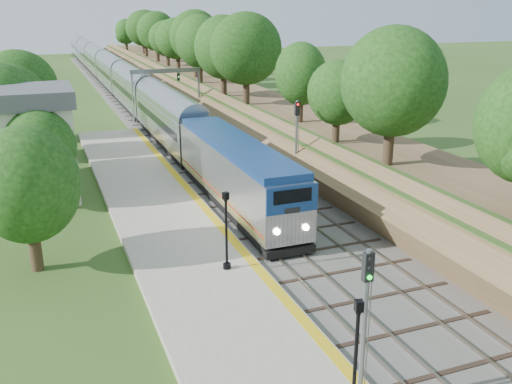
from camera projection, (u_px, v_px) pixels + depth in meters
name	position (u px, v px, depth m)	size (l,w,h in m)	color
trackbed	(155.00, 113.00, 73.38)	(9.50, 170.00, 0.28)	#4C4944
platform	(188.00, 254.00, 31.92)	(6.40, 68.00, 0.38)	#9E967F
yellow_stripe	(236.00, 243.00, 32.84)	(0.55, 68.00, 0.01)	gold
embankment	(217.00, 95.00, 75.64)	(10.64, 170.00, 11.70)	brown
station_building	(14.00, 144.00, 40.08)	(8.60, 6.60, 8.00)	beige
signal_gantry	(166.00, 80.00, 67.61)	(8.40, 0.38, 6.20)	slate
trees_behind_platform	(63.00, 168.00, 32.65)	(7.82, 53.32, 7.21)	#332316
train	(112.00, 75.00, 93.44)	(3.06, 143.77, 4.51)	black
lamppost_mid	(355.00, 362.00, 18.87)	(0.41, 0.41, 4.14)	black
lamppost_far	(226.00, 235.00, 29.15)	(0.41, 0.41, 4.19)	black
signal_platform	(365.00, 312.00, 18.63)	(0.34, 0.27, 5.79)	slate
signal_farside	(297.00, 133.00, 43.67)	(0.35, 0.28, 6.46)	slate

